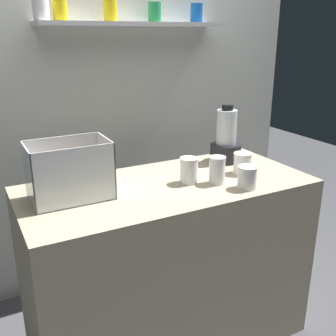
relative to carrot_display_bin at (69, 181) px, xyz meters
name	(u,v)px	position (x,y,z in m)	size (l,w,h in m)	color
ground_plane	(168,335)	(0.46, -0.04, -0.98)	(8.00, 8.00, 0.00)	#4C4C51
counter	(168,265)	(0.46, -0.04, -0.53)	(1.40, 0.64, 0.90)	tan
back_wall_unit	(110,88)	(0.46, 0.72, 0.28)	(2.60, 0.24, 2.50)	silver
carrot_display_bin	(69,181)	(0.00, 0.00, 0.00)	(0.34, 0.22, 0.26)	white
blender_pitcher	(226,141)	(0.92, 0.12, 0.04)	(0.17, 0.17, 0.32)	black
juice_cup_pomegranate_far_left	(189,171)	(0.56, -0.08, -0.02)	(0.09, 0.09, 0.13)	white
juice_cup_orange_left	(217,172)	(0.67, -0.15, -0.02)	(0.08, 0.08, 0.13)	white
juice_cup_mango_middle	(247,179)	(0.76, -0.27, -0.03)	(0.09, 0.09, 0.11)	white
juice_cup_carrot_right	(242,164)	(0.87, -0.09, -0.03)	(0.09, 0.09, 0.11)	white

